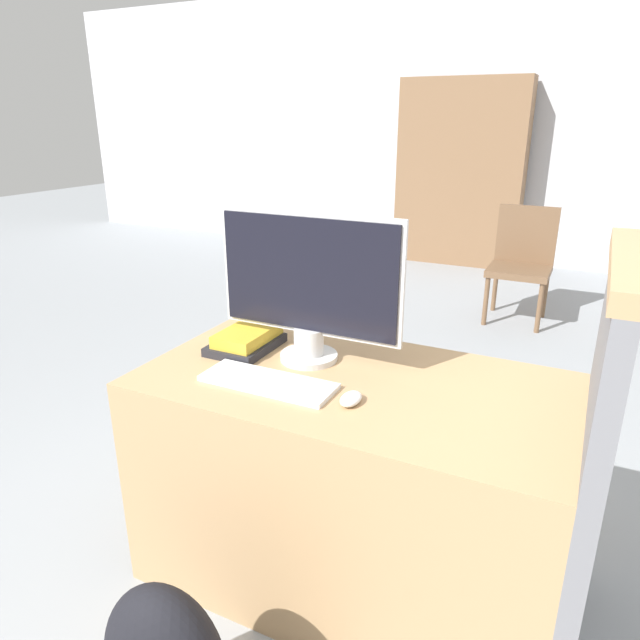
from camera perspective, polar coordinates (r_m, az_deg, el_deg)
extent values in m
cube|color=silver|center=(6.34, 21.71, 17.57)|extent=(12.00, 0.06, 2.80)
cube|color=tan|center=(1.94, 3.10, -15.74)|extent=(1.30, 0.72, 0.74)
cube|color=slate|center=(1.72, 25.02, -14.73)|extent=(0.05, 0.69, 1.15)
cube|color=tan|center=(1.49, 28.33, 4.93)|extent=(0.07, 0.69, 0.05)
cylinder|color=silver|center=(1.88, -1.12, -3.66)|extent=(0.19, 0.19, 0.02)
cylinder|color=silver|center=(1.86, -1.13, -2.15)|extent=(0.10, 0.10, 0.09)
cube|color=silver|center=(1.80, -1.11, 4.59)|extent=(0.63, 0.01, 0.39)
cube|color=black|center=(1.79, -1.18, 4.55)|extent=(0.60, 0.02, 0.36)
cube|color=white|center=(1.72, -5.22, -6.21)|extent=(0.41, 0.15, 0.02)
ellipsoid|color=white|center=(1.61, 3.10, -7.87)|extent=(0.05, 0.09, 0.03)
cube|color=#232328|center=(1.98, -7.44, -2.46)|extent=(0.19, 0.25, 0.03)
cube|color=gold|center=(1.97, -7.26, -1.48)|extent=(0.15, 0.24, 0.04)
cylinder|color=brown|center=(4.45, 16.25, 1.82)|extent=(0.04, 0.04, 0.37)
cylinder|color=brown|center=(4.41, 21.09, 1.11)|extent=(0.04, 0.04, 0.37)
cylinder|color=brown|center=(4.81, 17.09, 3.06)|extent=(0.04, 0.04, 0.37)
cylinder|color=brown|center=(4.77, 21.57, 2.41)|extent=(0.04, 0.04, 0.37)
cube|color=brown|center=(4.55, 19.30, 4.67)|extent=(0.44, 0.44, 0.05)
cube|color=brown|center=(4.69, 19.97, 8.07)|extent=(0.44, 0.04, 0.43)
cube|color=#846042|center=(6.25, 13.82, 14.01)|extent=(1.28, 0.32, 1.86)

